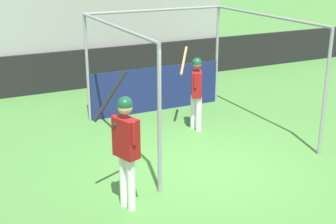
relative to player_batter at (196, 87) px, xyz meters
name	(u,v)px	position (x,y,z in m)	size (l,w,h in m)	color
ground_plane	(208,168)	(-0.81, -1.95, -1.03)	(60.00, 60.00, 0.00)	#477F38
outfield_wall	(99,67)	(-0.81, 4.59, -0.43)	(24.00, 0.12, 1.19)	black
bleacher_section	(79,25)	(-0.81, 6.65, 0.60)	(8.70, 4.00, 3.27)	#9E9E99
batting_cage	(170,73)	(-0.22, 0.91, 0.14)	(3.69, 4.11, 2.63)	gray
player_batter	(196,87)	(0.00, 0.00, 0.00)	(0.59, 0.89, 1.86)	white
player_waiting	(126,141)	(-2.73, -2.61, 0.13)	(0.59, 0.69, 2.21)	white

